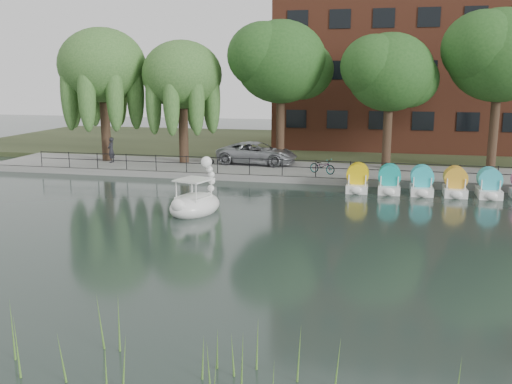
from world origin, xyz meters
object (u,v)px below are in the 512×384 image
(minivan, at_px, (257,151))
(bicycle, at_px, (322,165))
(swan_boat, at_px, (196,201))
(pedestrian, at_px, (111,148))

(minivan, bearing_deg, bicycle, -115.82)
(bicycle, bearing_deg, swan_boat, 178.74)
(pedestrian, bearing_deg, bicycle, 84.78)
(minivan, xyz_separation_m, swan_boat, (-0.15, -12.36, -0.69))
(minivan, bearing_deg, swan_boat, -176.29)
(bicycle, bearing_deg, pedestrian, 110.70)
(minivan, xyz_separation_m, bicycle, (4.67, -2.72, -0.35))
(minivan, bearing_deg, pedestrian, 103.42)
(minivan, distance_m, swan_boat, 12.38)
(bicycle, height_order, swan_boat, swan_boat)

